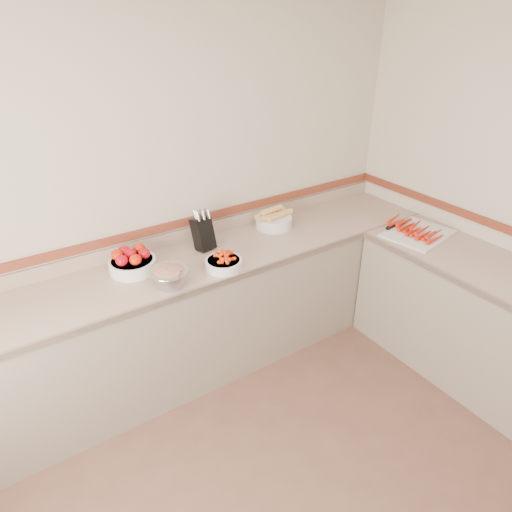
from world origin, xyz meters
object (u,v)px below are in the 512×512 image
cherry_tomato_bowl (224,262)px  cutting_board (416,231)px  knife_block (203,233)px  corn_bowl (274,220)px  dishwasher (510,342)px  rhubarb_bowl (170,276)px  tomato_bowl (132,262)px

cherry_tomato_bowl → cutting_board: bearing=-13.6°
knife_block → corn_bowl: size_ratio=0.97×
dishwasher → rhubarb_bowl: bearing=147.3°
tomato_bowl → corn_bowl: corn_bowl is taller
dishwasher → cutting_board: 1.00m
cherry_tomato_bowl → rhubarb_bowl: (-0.39, -0.01, 0.03)m
tomato_bowl → cherry_tomato_bowl: (0.51, -0.31, -0.02)m
corn_bowl → tomato_bowl: bearing=-177.9°
corn_bowl → cutting_board: 1.10m
corn_bowl → knife_block: bearing=-178.2°
tomato_bowl → cutting_board: (2.00, -0.67, -0.04)m
dishwasher → rhubarb_bowl: (-1.90, 1.22, 0.54)m
tomato_bowl → knife_block: bearing=2.3°
dishwasher → knife_block: (-1.49, 1.56, 0.59)m
corn_bowl → cutting_board: (0.84, -0.71, -0.04)m
corn_bowl → rhubarb_bowl: (-1.04, -0.36, 0.01)m
rhubarb_bowl → cutting_board: 1.91m
knife_block → corn_bowl: bearing=1.8°
dishwasher → tomato_bowl: bearing=142.8°
knife_block → tomato_bowl: knife_block is taller
dishwasher → cutting_board: cutting_board is taller
cherry_tomato_bowl → knife_block: bearing=85.6°
rhubarb_bowl → cutting_board: rhubarb_bowl is taller
rhubarb_bowl → cherry_tomato_bowl: bearing=1.7°
corn_bowl → rhubarb_bowl: 1.10m
rhubarb_bowl → dishwasher: bearing=-32.7°
dishwasher → cherry_tomato_bowl: (-1.51, 1.23, 0.52)m
knife_block → rhubarb_bowl: bearing=-140.6°
rhubarb_bowl → cutting_board: bearing=-10.5°
tomato_bowl → rhubarb_bowl: size_ratio=1.21×
dishwasher → corn_bowl: size_ratio=2.65×
knife_block → cutting_board: 1.62m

